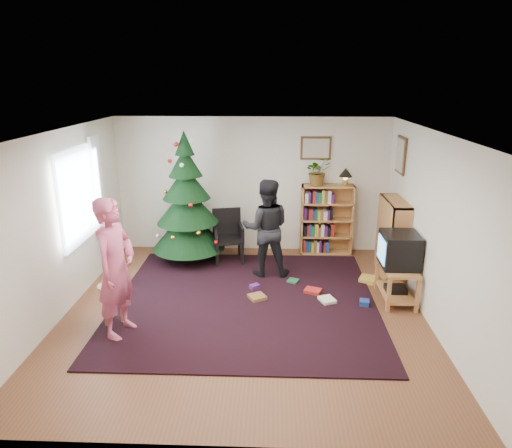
{
  "coord_description": "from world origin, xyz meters",
  "views": [
    {
      "loc": [
        0.39,
        -5.77,
        3.15
      ],
      "look_at": [
        0.14,
        0.62,
        1.1
      ],
      "focal_mm": 32.0,
      "sensor_mm": 36.0,
      "label": 1
    }
  ],
  "objects_px": {
    "armchair": "(229,233)",
    "potted_plant": "(318,171)",
    "stool": "(111,294)",
    "bookshelf_right": "(392,238)",
    "person_by_chair": "(266,228)",
    "table_lamp": "(346,174)",
    "bookshelf_back": "(327,219)",
    "tv_stand": "(396,280)",
    "picture_back": "(316,148)",
    "picture_right": "(401,155)",
    "christmas_tree": "(187,209)",
    "person_standing": "(116,268)",
    "crt_tv": "(399,250)"
  },
  "relations": [
    {
      "from": "christmas_tree",
      "to": "bookshelf_right",
      "type": "xyz_separation_m",
      "value": [
        3.45,
        -0.54,
        -0.31
      ]
    },
    {
      "from": "stool",
      "to": "table_lamp",
      "type": "relative_size",
      "value": 1.74
    },
    {
      "from": "bookshelf_right",
      "to": "table_lamp",
      "type": "bearing_deg",
      "value": 32.25
    },
    {
      "from": "bookshelf_back",
      "to": "person_standing",
      "type": "relative_size",
      "value": 0.72
    },
    {
      "from": "potted_plant",
      "to": "armchair",
      "type": "bearing_deg",
      "value": -165.57
    },
    {
      "from": "tv_stand",
      "to": "table_lamp",
      "type": "distance_m",
      "value": 2.32
    },
    {
      "from": "picture_right",
      "to": "potted_plant",
      "type": "xyz_separation_m",
      "value": [
        -1.29,
        0.59,
        -0.39
      ]
    },
    {
      "from": "picture_right",
      "to": "crt_tv",
      "type": "bearing_deg",
      "value": -101.05
    },
    {
      "from": "bookshelf_back",
      "to": "picture_right",
      "type": "bearing_deg",
      "value": -28.53
    },
    {
      "from": "bookshelf_back",
      "to": "armchair",
      "type": "height_order",
      "value": "bookshelf_back"
    },
    {
      "from": "stool",
      "to": "potted_plant",
      "type": "height_order",
      "value": "potted_plant"
    },
    {
      "from": "christmas_tree",
      "to": "person_by_chair",
      "type": "height_order",
      "value": "christmas_tree"
    },
    {
      "from": "bookshelf_right",
      "to": "table_lamp",
      "type": "xyz_separation_m",
      "value": [
        -0.65,
        1.03,
        0.85
      ]
    },
    {
      "from": "picture_right",
      "to": "potted_plant",
      "type": "bearing_deg",
      "value": 155.34
    },
    {
      "from": "picture_right",
      "to": "stool",
      "type": "height_order",
      "value": "picture_right"
    },
    {
      "from": "table_lamp",
      "to": "tv_stand",
      "type": "bearing_deg",
      "value": -74.49
    },
    {
      "from": "potted_plant",
      "to": "stool",
      "type": "bearing_deg",
      "value": -136.99
    },
    {
      "from": "picture_back",
      "to": "christmas_tree",
      "type": "relative_size",
      "value": 0.24
    },
    {
      "from": "christmas_tree",
      "to": "tv_stand",
      "type": "height_order",
      "value": "christmas_tree"
    },
    {
      "from": "picture_right",
      "to": "person_by_chair",
      "type": "xyz_separation_m",
      "value": [
        -2.19,
        -0.46,
        -1.14
      ]
    },
    {
      "from": "bookshelf_right",
      "to": "person_by_chair",
      "type": "height_order",
      "value": "person_by_chair"
    },
    {
      "from": "picture_right",
      "to": "tv_stand",
      "type": "height_order",
      "value": "picture_right"
    },
    {
      "from": "christmas_tree",
      "to": "potted_plant",
      "type": "bearing_deg",
      "value": 12.02
    },
    {
      "from": "tv_stand",
      "to": "armchair",
      "type": "height_order",
      "value": "armchair"
    },
    {
      "from": "picture_back",
      "to": "tv_stand",
      "type": "relative_size",
      "value": 0.67
    },
    {
      "from": "picture_back",
      "to": "potted_plant",
      "type": "height_order",
      "value": "picture_back"
    },
    {
      "from": "bookshelf_right",
      "to": "picture_back",
      "type": "bearing_deg",
      "value": 45.59
    },
    {
      "from": "tv_stand",
      "to": "stool",
      "type": "height_order",
      "value": "stool"
    },
    {
      "from": "stool",
      "to": "potted_plant",
      "type": "distance_m",
      "value": 4.16
    },
    {
      "from": "christmas_tree",
      "to": "potted_plant",
      "type": "xyz_separation_m",
      "value": [
        2.3,
        0.49,
        0.59
      ]
    },
    {
      "from": "stool",
      "to": "person_by_chair",
      "type": "bearing_deg",
      "value": 39.78
    },
    {
      "from": "potted_plant",
      "to": "picture_right",
      "type": "bearing_deg",
      "value": -24.66
    },
    {
      "from": "christmas_tree",
      "to": "stool",
      "type": "xyz_separation_m",
      "value": [
        -0.63,
        -2.24,
        -0.54
      ]
    },
    {
      "from": "bookshelf_back",
      "to": "table_lamp",
      "type": "distance_m",
      "value": 0.9
    },
    {
      "from": "armchair",
      "to": "potted_plant",
      "type": "xyz_separation_m",
      "value": [
        1.59,
        0.41,
        1.06
      ]
    },
    {
      "from": "bookshelf_back",
      "to": "armchair",
      "type": "distance_m",
      "value": 1.84
    },
    {
      "from": "christmas_tree",
      "to": "person_standing",
      "type": "bearing_deg",
      "value": -100.05
    },
    {
      "from": "bookshelf_back",
      "to": "table_lamp",
      "type": "relative_size",
      "value": 4.04
    },
    {
      "from": "bookshelf_right",
      "to": "person_standing",
      "type": "height_order",
      "value": "person_standing"
    },
    {
      "from": "christmas_tree",
      "to": "armchair",
      "type": "relative_size",
      "value": 2.5
    },
    {
      "from": "tv_stand",
      "to": "person_standing",
      "type": "xyz_separation_m",
      "value": [
        -3.77,
        -1.07,
        0.58
      ]
    },
    {
      "from": "potted_plant",
      "to": "table_lamp",
      "type": "xyz_separation_m",
      "value": [
        0.5,
        0.0,
        -0.04
      ]
    },
    {
      "from": "crt_tv",
      "to": "picture_right",
      "type": "bearing_deg",
      "value": 78.95
    },
    {
      "from": "potted_plant",
      "to": "table_lamp",
      "type": "height_order",
      "value": "potted_plant"
    },
    {
      "from": "bookshelf_back",
      "to": "bookshelf_right",
      "type": "height_order",
      "value": "same"
    },
    {
      "from": "bookshelf_back",
      "to": "person_standing",
      "type": "height_order",
      "value": "person_standing"
    },
    {
      "from": "picture_back",
      "to": "bookshelf_back",
      "type": "xyz_separation_m",
      "value": [
        0.24,
        -0.14,
        -1.29
      ]
    },
    {
      "from": "armchair",
      "to": "person_standing",
      "type": "bearing_deg",
      "value": -126.09
    },
    {
      "from": "stool",
      "to": "table_lamp",
      "type": "bearing_deg",
      "value": 38.55
    },
    {
      "from": "armchair",
      "to": "stool",
      "type": "distance_m",
      "value": 2.68
    }
  ]
}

